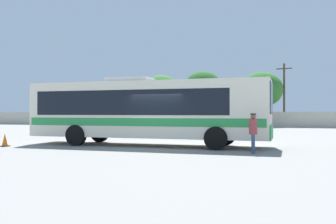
# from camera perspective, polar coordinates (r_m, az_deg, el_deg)

# --- Properties ---
(ground_plane) EXTENTS (300.00, 300.00, 0.00)m
(ground_plane) POSITION_cam_1_polar(r_m,az_deg,el_deg) (27.74, 5.60, -3.49)
(ground_plane) COLOR gray
(perimeter_wall) EXTENTS (80.00, 0.30, 1.72)m
(perimeter_wall) POSITION_cam_1_polar(r_m,az_deg,el_deg) (43.76, 10.10, -1.10)
(perimeter_wall) COLOR #B2AD9E
(perimeter_wall) RESTS_ON ground_plane
(coach_bus_cream_green) EXTENTS (12.08, 2.79, 3.41)m
(coach_bus_cream_green) POSITION_cam_1_polar(r_m,az_deg,el_deg) (18.97, -3.58, 0.44)
(coach_bus_cream_green) COLOR silver
(coach_bus_cream_green) RESTS_ON ground_plane
(attendant_by_bus_door) EXTENTS (0.35, 0.35, 1.62)m
(attendant_by_bus_door) POSITION_cam_1_polar(r_m,az_deg,el_deg) (15.58, 12.74, -2.76)
(attendant_by_bus_door) COLOR #33476B
(attendant_by_bus_door) RESTS_ON ground_plane
(parked_car_leftmost_grey) EXTENTS (4.48, 2.28, 1.50)m
(parked_car_leftmost_grey) POSITION_cam_1_polar(r_m,az_deg,el_deg) (43.51, -4.94, -1.20)
(parked_car_leftmost_grey) COLOR slate
(parked_car_leftmost_grey) RESTS_ON ground_plane
(parked_car_second_maroon) EXTENTS (4.64, 2.26, 1.48)m
(parked_car_second_maroon) POSITION_cam_1_polar(r_m,az_deg,el_deg) (41.75, 2.20, -1.26)
(parked_car_second_maroon) COLOR maroon
(parked_car_second_maroon) RESTS_ON ground_plane
(parked_car_third_red) EXTENTS (4.50, 2.27, 1.48)m
(parked_car_third_red) POSITION_cam_1_polar(r_m,az_deg,el_deg) (40.65, 10.07, -1.29)
(parked_car_third_red) COLOR red
(parked_car_third_red) RESTS_ON ground_plane
(utility_pole_near) EXTENTS (1.77, 0.59, 7.42)m
(utility_pole_near) POSITION_cam_1_polar(r_m,az_deg,el_deg) (46.45, 17.14, 2.69)
(utility_pole_near) COLOR #4C3823
(utility_pole_near) RESTS_ON ground_plane
(roadside_tree_left) EXTENTS (4.93, 4.93, 6.60)m
(roadside_tree_left) POSITION_cam_1_polar(r_m,az_deg,el_deg) (50.07, -1.02, 3.19)
(roadside_tree_left) COLOR brown
(roadside_tree_left) RESTS_ON ground_plane
(roadside_tree_midleft) EXTENTS (5.33, 5.33, 7.21)m
(roadside_tree_midleft) POSITION_cam_1_polar(r_m,az_deg,el_deg) (51.54, 5.31, 3.58)
(roadside_tree_midleft) COLOR brown
(roadside_tree_midleft) RESTS_ON ground_plane
(roadside_tree_midright) EXTENTS (4.91, 4.91, 6.47)m
(roadside_tree_midright) POSITION_cam_1_polar(r_m,az_deg,el_deg) (46.24, 13.99, 3.31)
(roadside_tree_midright) COLOR brown
(roadside_tree_midright) RESTS_ON ground_plane
(traffic_cone_on_apron) EXTENTS (0.36, 0.36, 0.64)m
(traffic_cone_on_apron) POSITION_cam_1_polar(r_m,az_deg,el_deg) (20.06, -23.42, -3.92)
(traffic_cone_on_apron) COLOR black
(traffic_cone_on_apron) RESTS_ON ground_plane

